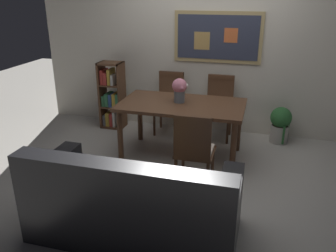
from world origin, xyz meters
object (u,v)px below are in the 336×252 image
(leather_couch, at_px, (133,205))
(potted_ivy, at_px, (280,124))
(dining_chair_far_left, at_px, (170,97))
(bookshelf, at_px, (112,97))
(dining_chair_far_right, at_px, (219,102))
(flower_vase, at_px, (180,89))
(dining_table, at_px, (182,110))
(dining_chair_near_right, at_px, (194,147))

(leather_couch, relative_size, potted_ivy, 3.41)
(dining_chair_far_left, xyz_separation_m, bookshelf, (-0.92, -0.07, -0.05))
(dining_chair_far_right, height_order, flower_vase, flower_vase)
(potted_ivy, relative_size, flower_vase, 1.73)
(dining_table, xyz_separation_m, flower_vase, (-0.04, 0.04, 0.27))
(flower_vase, bearing_deg, leather_couch, -89.65)
(bookshelf, relative_size, flower_vase, 3.40)
(leather_couch, height_order, bookshelf, bookshelf)
(dining_chair_far_left, relative_size, dining_chair_far_right, 1.00)
(dining_chair_near_right, height_order, dining_chair_far_left, same)
(dining_chair_far_right, xyz_separation_m, bookshelf, (-1.67, -0.06, -0.05))
(potted_ivy, xyz_separation_m, flower_vase, (-1.29, -0.77, 0.63))
(flower_vase, bearing_deg, dining_chair_far_right, 61.52)
(dining_chair_far_left, height_order, potted_ivy, dining_chair_far_left)
(dining_chair_far_left, bearing_deg, potted_ivy, -0.13)
(dining_table, xyz_separation_m, leather_couch, (-0.03, -1.68, -0.32))
(dining_table, bearing_deg, bookshelf, 150.32)
(dining_chair_far_right, bearing_deg, dining_chair_far_left, 179.13)
(leather_couch, relative_size, bookshelf, 1.74)
(bookshelf, xyz_separation_m, flower_vase, (1.26, -0.70, 0.42))
(dining_chair_far_left, bearing_deg, dining_chair_near_right, -66.69)
(potted_ivy, bearing_deg, dining_chair_far_left, 179.87)
(dining_chair_far_right, bearing_deg, potted_ivy, 0.49)
(dining_chair_near_right, xyz_separation_m, dining_chair_far_left, (-0.71, 1.64, 0.00))
(potted_ivy, bearing_deg, dining_chair_far_right, -179.51)
(dining_chair_near_right, bearing_deg, dining_chair_far_left, 113.31)
(leather_couch, bearing_deg, flower_vase, 90.35)
(potted_ivy, distance_m, flower_vase, 1.63)
(leather_couch, xyz_separation_m, flower_vase, (-0.01, 1.72, 0.59))
(flower_vase, bearing_deg, dining_table, -46.00)
(dining_table, bearing_deg, leather_couch, -91.02)
(potted_ivy, bearing_deg, flower_vase, -149.41)
(dining_chair_near_right, bearing_deg, dining_chair_far_right, 88.53)
(dining_table, relative_size, leather_couch, 0.87)
(bookshelf, bearing_deg, potted_ivy, 1.52)
(flower_vase, bearing_deg, bookshelf, 150.97)
(dining_table, height_order, leather_couch, leather_couch)
(dining_chair_far_right, height_order, potted_ivy, dining_chair_far_right)
(dining_chair_near_right, bearing_deg, dining_table, 111.62)
(dining_table, distance_m, potted_ivy, 1.53)
(bookshelf, bearing_deg, leather_couch, -62.38)
(dining_chair_near_right, distance_m, dining_chair_far_left, 1.79)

